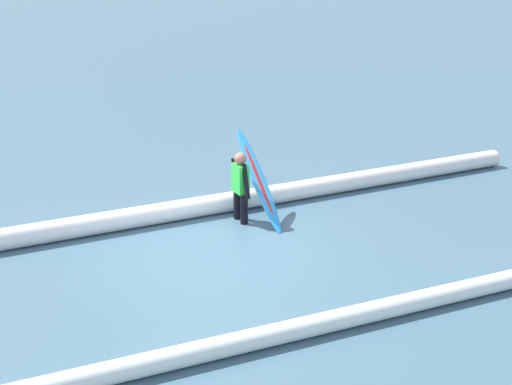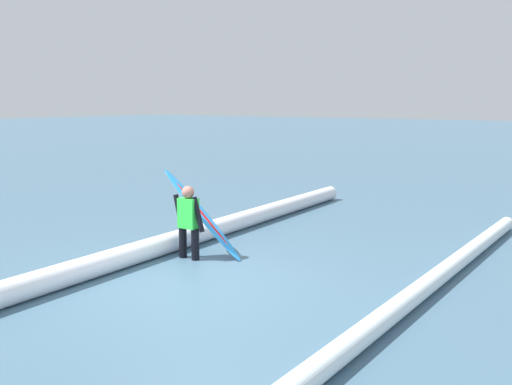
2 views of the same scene
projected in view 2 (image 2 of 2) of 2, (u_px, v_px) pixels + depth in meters
ground_plane at (198, 284)px, 8.16m from camera, size 161.93×161.93×0.00m
surfer at (188, 219)px, 9.35m from camera, size 0.22×0.67×1.29m
surfboard at (201, 214)px, 9.65m from camera, size 0.28×1.76×1.51m
wave_crest_foreground at (32, 285)px, 7.54m from camera, size 18.80×0.39×0.37m
wave_crest_midground at (306, 378)px, 5.10m from camera, size 16.53×1.06×0.27m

